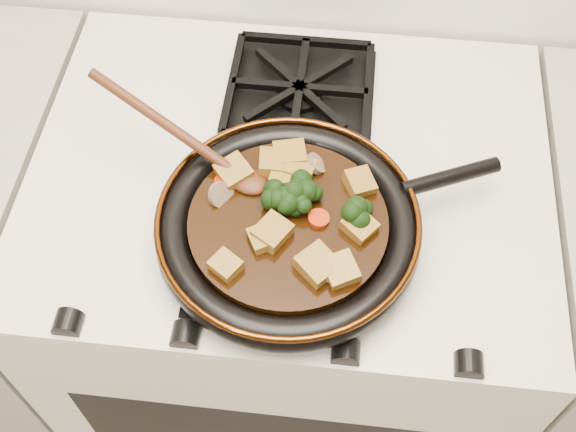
# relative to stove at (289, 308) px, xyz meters

# --- Properties ---
(stove) EXTENTS (0.76, 0.60, 0.90)m
(stove) POSITION_rel_stove_xyz_m (0.00, 0.00, 0.00)
(stove) COLOR silver
(stove) RESTS_ON ground
(burner_grate_front) EXTENTS (0.23, 0.23, 0.03)m
(burner_grate_front) POSITION_rel_stove_xyz_m (0.00, -0.14, 0.46)
(burner_grate_front) COLOR black
(burner_grate_front) RESTS_ON stove
(burner_grate_back) EXTENTS (0.23, 0.23, 0.03)m
(burner_grate_back) POSITION_rel_stove_xyz_m (0.00, 0.14, 0.46)
(burner_grate_back) COLOR black
(burner_grate_back) RESTS_ON stove
(skillet) EXTENTS (0.45, 0.35, 0.05)m
(skillet) POSITION_rel_stove_xyz_m (0.01, -0.13, 0.49)
(skillet) COLOR black
(skillet) RESTS_ON burner_grate_front
(braising_sauce) EXTENTS (0.26, 0.26, 0.02)m
(braising_sauce) POSITION_rel_stove_xyz_m (0.01, -0.13, 0.50)
(braising_sauce) COLOR black
(braising_sauce) RESTS_ON skillet
(tofu_cube_0) EXTENTS (0.06, 0.06, 0.03)m
(tofu_cube_0) POSITION_rel_stove_xyz_m (-0.07, -0.07, 0.52)
(tofu_cube_0) COLOR olive
(tofu_cube_0) RESTS_ON braising_sauce
(tofu_cube_1) EXTENTS (0.06, 0.06, 0.03)m
(tofu_cube_1) POSITION_rel_stove_xyz_m (0.06, -0.20, 0.52)
(tofu_cube_1) COLOR olive
(tofu_cube_1) RESTS_ON braising_sauce
(tofu_cube_2) EXTENTS (0.05, 0.05, 0.02)m
(tofu_cube_2) POSITION_rel_stove_xyz_m (0.00, -0.03, 0.52)
(tofu_cube_2) COLOR olive
(tofu_cube_2) RESTS_ON braising_sauce
(tofu_cube_3) EXTENTS (0.05, 0.05, 0.03)m
(tofu_cube_3) POSITION_rel_stove_xyz_m (0.10, -0.07, 0.52)
(tofu_cube_3) COLOR olive
(tofu_cube_3) RESTS_ON braising_sauce
(tofu_cube_4) EXTENTS (0.05, 0.06, 0.03)m
(tofu_cube_4) POSITION_rel_stove_xyz_m (0.08, -0.20, 0.52)
(tofu_cube_4) COLOR olive
(tofu_cube_4) RESTS_ON braising_sauce
(tofu_cube_5) EXTENTS (0.04, 0.05, 0.02)m
(tofu_cube_5) POSITION_rel_stove_xyz_m (-0.02, -0.17, 0.52)
(tofu_cube_5) COLOR olive
(tofu_cube_5) RESTS_ON braising_sauce
(tofu_cube_6) EXTENTS (0.04, 0.04, 0.02)m
(tofu_cube_6) POSITION_rel_stove_xyz_m (-0.00, -0.07, 0.52)
(tofu_cube_6) COLOR olive
(tofu_cube_6) RESTS_ON braising_sauce
(tofu_cube_7) EXTENTS (0.05, 0.05, 0.02)m
(tofu_cube_7) POSITION_rel_stove_xyz_m (0.10, -0.13, 0.52)
(tofu_cube_7) COLOR olive
(tofu_cube_7) RESTS_ON braising_sauce
(tofu_cube_8) EXTENTS (0.05, 0.05, 0.03)m
(tofu_cube_8) POSITION_rel_stove_xyz_m (-0.02, -0.05, 0.52)
(tofu_cube_8) COLOR olive
(tofu_cube_8) RESTS_ON braising_sauce
(tofu_cube_9) EXTENTS (0.05, 0.05, 0.02)m
(tofu_cube_9) POSITION_rel_stove_xyz_m (-0.06, -0.21, 0.52)
(tofu_cube_9) COLOR olive
(tofu_cube_9) RESTS_ON braising_sauce
(tofu_cube_10) EXTENTS (0.06, 0.06, 0.03)m
(tofu_cube_10) POSITION_rel_stove_xyz_m (-0.01, -0.16, 0.52)
(tofu_cube_10) COLOR olive
(tofu_cube_10) RESTS_ON braising_sauce
(tofu_cube_11) EXTENTS (0.05, 0.05, 0.03)m
(tofu_cube_11) POSITION_rel_stove_xyz_m (0.02, -0.05, 0.52)
(tofu_cube_11) COLOR olive
(tofu_cube_11) RESTS_ON braising_sauce
(broccoli_floret_0) EXTENTS (0.08, 0.09, 0.06)m
(broccoli_floret_0) POSITION_rel_stove_xyz_m (0.03, -0.08, 0.52)
(broccoli_floret_0) COLOR black
(broccoli_floret_0) RESTS_ON braising_sauce
(broccoli_floret_1) EXTENTS (0.08, 0.09, 0.06)m
(broccoli_floret_1) POSITION_rel_stove_xyz_m (0.02, -0.11, 0.52)
(broccoli_floret_1) COLOR black
(broccoli_floret_1) RESTS_ON braising_sauce
(broccoli_floret_2) EXTENTS (0.08, 0.08, 0.06)m
(broccoli_floret_2) POSITION_rel_stove_xyz_m (-0.00, -0.11, 0.52)
(broccoli_floret_2) COLOR black
(broccoli_floret_2) RESTS_ON braising_sauce
(broccoli_floret_3) EXTENTS (0.08, 0.08, 0.07)m
(broccoli_floret_3) POSITION_rel_stove_xyz_m (0.10, -0.12, 0.52)
(broccoli_floret_3) COLOR black
(broccoli_floret_3) RESTS_ON braising_sauce
(broccoli_floret_4) EXTENTS (0.08, 0.07, 0.06)m
(broccoli_floret_4) POSITION_rel_stove_xyz_m (0.01, -0.10, 0.52)
(broccoli_floret_4) COLOR black
(broccoli_floret_4) RESTS_ON braising_sauce
(broccoli_floret_5) EXTENTS (0.06, 0.05, 0.07)m
(broccoli_floret_5) POSITION_rel_stove_xyz_m (-0.00, -0.10, 0.52)
(broccoli_floret_5) COLOR black
(broccoli_floret_5) RESTS_ON braising_sauce
(carrot_coin_0) EXTENTS (0.03, 0.03, 0.02)m
(carrot_coin_0) POSITION_rel_stove_xyz_m (0.01, -0.10, 0.51)
(carrot_coin_0) COLOR #B22404
(carrot_coin_0) RESTS_ON braising_sauce
(carrot_coin_1) EXTENTS (0.03, 0.03, 0.02)m
(carrot_coin_1) POSITION_rel_stove_xyz_m (-0.08, -0.08, 0.51)
(carrot_coin_1) COLOR #B22404
(carrot_coin_1) RESTS_ON braising_sauce
(carrot_coin_2) EXTENTS (0.03, 0.03, 0.02)m
(carrot_coin_2) POSITION_rel_stove_xyz_m (0.03, -0.04, 0.51)
(carrot_coin_2) COLOR #B22404
(carrot_coin_2) RESTS_ON braising_sauce
(carrot_coin_3) EXTENTS (0.03, 0.03, 0.02)m
(carrot_coin_3) POSITION_rel_stove_xyz_m (-0.06, -0.06, 0.51)
(carrot_coin_3) COLOR #B22404
(carrot_coin_3) RESTS_ON braising_sauce
(carrot_coin_4) EXTENTS (0.03, 0.03, 0.01)m
(carrot_coin_4) POSITION_rel_stove_xyz_m (0.05, -0.13, 0.51)
(carrot_coin_4) COLOR #B22404
(carrot_coin_4) RESTS_ON braising_sauce
(mushroom_slice_0) EXTENTS (0.04, 0.04, 0.03)m
(mushroom_slice_0) POSITION_rel_stove_xyz_m (0.04, -0.04, 0.52)
(mushroom_slice_0) COLOR brown
(mushroom_slice_0) RESTS_ON braising_sauce
(mushroom_slice_1) EXTENTS (0.04, 0.04, 0.03)m
(mushroom_slice_1) POSITION_rel_stove_xyz_m (-0.08, -0.10, 0.52)
(mushroom_slice_1) COLOR brown
(mushroom_slice_1) RESTS_ON braising_sauce
(mushroom_slice_2) EXTENTS (0.04, 0.04, 0.02)m
(mushroom_slice_2) POSITION_rel_stove_xyz_m (0.07, -0.20, 0.52)
(mushroom_slice_2) COLOR brown
(mushroom_slice_2) RESTS_ON braising_sauce
(mushroom_slice_3) EXTENTS (0.04, 0.04, 0.02)m
(mushroom_slice_3) POSITION_rel_stove_xyz_m (-0.02, -0.04, 0.52)
(mushroom_slice_3) COLOR brown
(mushroom_slice_3) RESTS_ON braising_sauce
(wooden_spoon) EXTENTS (0.16, 0.09, 0.26)m
(wooden_spoon) POSITION_rel_stove_xyz_m (-0.11, -0.05, 0.54)
(wooden_spoon) COLOR #46200F
(wooden_spoon) RESTS_ON braising_sauce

